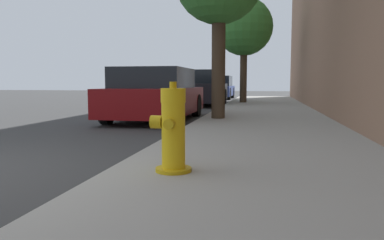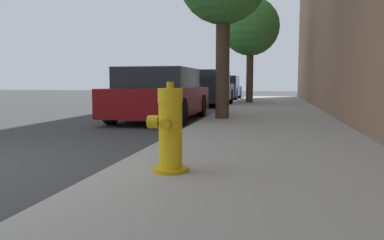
% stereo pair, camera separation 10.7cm
% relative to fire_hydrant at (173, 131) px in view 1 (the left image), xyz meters
% --- Properties ---
extents(sidewalk_slab, '(2.98, 40.00, 0.14)m').
position_rel_fire_hydrant_xyz_m(sidewalk_slab, '(0.86, -0.28, -0.45)').
color(sidewalk_slab, '#99968E').
rests_on(sidewalk_slab, ground_plane).
extents(fire_hydrant, '(0.38, 0.39, 0.83)m').
position_rel_fire_hydrant_xyz_m(fire_hydrant, '(0.00, 0.00, 0.00)').
color(fire_hydrant, '#C39C11').
rests_on(fire_hydrant, sidewalk_slab).
extents(parked_car_near, '(1.87, 3.94, 1.33)m').
position_rel_fire_hydrant_xyz_m(parked_car_near, '(-1.91, 5.93, 0.13)').
color(parked_car_near, maroon).
rests_on(parked_car_near, ground_plane).
extents(parked_car_mid, '(1.85, 4.29, 1.47)m').
position_rel_fire_hydrant_xyz_m(parked_car_mid, '(-1.80, 12.40, 0.19)').
color(parked_car_mid, black).
rests_on(parked_car_mid, ground_plane).
extents(parked_car_far, '(1.70, 4.06, 1.35)m').
position_rel_fire_hydrant_xyz_m(parked_car_far, '(-1.86, 18.80, 0.13)').
color(parked_car_far, navy).
rests_on(parked_car_far, ground_plane).
extents(street_tree_far, '(2.36, 2.36, 4.29)m').
position_rel_fire_hydrant_xyz_m(street_tree_far, '(-0.03, 12.45, 2.70)').
color(street_tree_far, '#423323').
rests_on(street_tree_far, sidewalk_slab).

